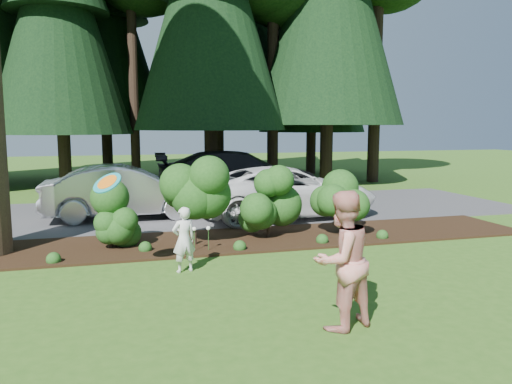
{
  "coord_description": "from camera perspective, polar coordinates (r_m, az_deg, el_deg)",
  "views": [
    {
      "loc": [
        -1.79,
        -7.81,
        2.66
      ],
      "look_at": [
        0.95,
        2.07,
        1.3
      ],
      "focal_mm": 35.0,
      "sensor_mm": 36.0,
      "label": 1
    }
  ],
  "objects": [
    {
      "name": "driveway",
      "position": [
        15.64,
        -8.72,
        -2.27
      ],
      "size": [
        22.0,
        6.0,
        0.03
      ],
      "primitive_type": "cube",
      "color": "#38383A",
      "rests_on": "ground"
    },
    {
      "name": "frisbee",
      "position": [
        8.82,
        -16.64,
        1.02
      ],
      "size": [
        0.56,
        0.48,
        0.44
      ],
      "color": "teal",
      "rests_on": "ground"
    },
    {
      "name": "car_dark_suv",
      "position": [
        18.18,
        -1.97,
        1.99
      ],
      "size": [
        6.12,
        2.77,
        1.74
      ],
      "primitive_type": "imported",
      "rotation": [
        0.0,
        0.0,
        1.51
      ],
      "color": "black",
      "rests_on": "driveway"
    },
    {
      "name": "adult",
      "position": [
        6.66,
        9.78,
        -7.69
      ],
      "size": [
        1.07,
        0.95,
        1.84
      ],
      "primitive_type": "imported",
      "rotation": [
        0.0,
        0.0,
        3.48
      ],
      "color": "red",
      "rests_on": "ground"
    },
    {
      "name": "child",
      "position": [
        9.22,
        -8.25,
        -5.4
      ],
      "size": [
        0.5,
        0.39,
        1.21
      ],
      "primitive_type": "imported",
      "rotation": [
        0.0,
        0.0,
        3.39
      ],
      "color": "silver",
      "rests_on": "ground"
    },
    {
      "name": "mulch_bed",
      "position": [
        11.51,
        -6.18,
        -5.72
      ],
      "size": [
        16.0,
        2.5,
        0.05
      ],
      "primitive_type": "cube",
      "color": "black",
      "rests_on": "ground"
    },
    {
      "name": "lily_cluster",
      "position": [
        10.55,
        -7.08,
        -4.35
      ],
      "size": [
        0.69,
        0.09,
        0.57
      ],
      "color": "#1C4415",
      "rests_on": "ground"
    },
    {
      "name": "car_white_suv",
      "position": [
        14.48,
        3.49,
        0.03
      ],
      "size": [
        5.5,
        2.9,
        1.48
      ],
      "primitive_type": "imported",
      "rotation": [
        0.0,
        0.0,
        1.66
      ],
      "color": "silver",
      "rests_on": "driveway"
    },
    {
      "name": "shrub_row",
      "position": [
        11.4,
        -2.33,
        -1.8
      ],
      "size": [
        6.53,
        1.6,
        1.61
      ],
      "color": "#1C4415",
      "rests_on": "ground"
    },
    {
      "name": "car_silver_wagon",
      "position": [
        14.71,
        -14.56,
        0.01
      ],
      "size": [
        4.63,
        1.63,
        1.52
      ],
      "primitive_type": "imported",
      "rotation": [
        0.0,
        0.0,
        1.57
      ],
      "color": "silver",
      "rests_on": "driveway"
    },
    {
      "name": "ground",
      "position": [
        8.45,
        -2.53,
        -10.81
      ],
      "size": [
        80.0,
        80.0,
        0.0
      ],
      "primitive_type": "plane",
      "color": "#2E5618",
      "rests_on": "ground"
    }
  ]
}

